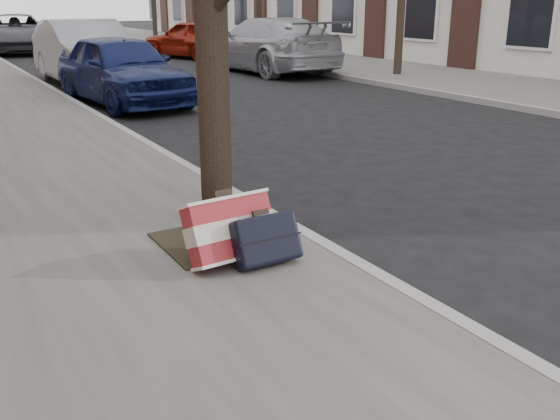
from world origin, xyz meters
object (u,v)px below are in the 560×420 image
suitcase_red (230,229)px  car_near_front (122,69)px  suitcase_navy (266,239)px  car_near_mid (87,53)px

suitcase_red → car_near_front: bearing=73.6°
suitcase_navy → car_near_mid: (1.66, 11.79, 0.45)m
suitcase_navy → car_near_mid: car_near_mid is taller
suitcase_red → car_near_mid: car_near_mid is taller
car_near_front → car_near_mid: bearing=82.8°
car_near_mid → car_near_front: bearing=-92.7°
suitcase_red → suitcase_navy: suitcase_red is taller
suitcase_navy → car_near_mid: 11.91m
suitcase_navy → car_near_front: (1.56, 8.63, 0.37)m
suitcase_red → suitcase_navy: bearing=-46.3°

